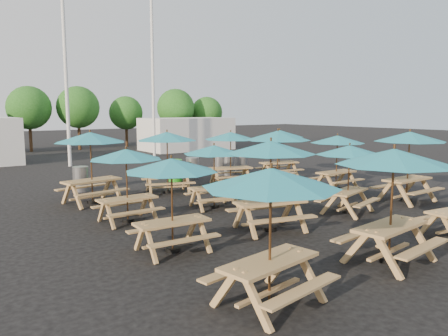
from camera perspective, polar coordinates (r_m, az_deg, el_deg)
ground at (r=15.52m, az=3.28°, el=-4.63°), size 120.00×120.00×0.00m
picnic_unit_0 at (r=7.21m, az=6.13°, el=-2.19°), size 2.63×2.63×2.38m
picnic_unit_1 at (r=10.03m, az=-6.88°, el=-0.22°), size 2.29×2.29×2.22m
picnic_unit_2 at (r=12.96m, az=-12.67°, el=1.29°), size 2.13×2.13×2.18m
picnic_unit_3 at (r=15.89m, az=-17.07°, el=3.42°), size 2.84×2.84×2.54m
picnic_unit_4 at (r=9.89m, az=21.29°, el=0.66°), size 2.68×2.68×2.51m
picnic_unit_5 at (r=11.77m, az=6.13°, el=2.11°), size 2.93×2.93×2.49m
picnic_unit_6 at (r=14.56m, az=-1.30°, el=2.00°), size 2.44×2.44×2.14m
picnic_unit_7 at (r=17.30m, az=-7.45°, el=3.74°), size 3.05×3.05×2.45m
picnic_unit_9 at (r=14.32m, az=16.07°, el=1.83°), size 2.63×2.63×2.20m
picnic_unit_10 at (r=16.55m, az=7.05°, el=3.81°), size 3.13×3.13×2.53m
picnic_unit_11 at (r=18.94m, az=0.88°, el=3.89°), size 2.88×2.88×2.35m
picnic_unit_13 at (r=16.82m, az=23.08°, el=3.37°), size 2.48×2.48×2.55m
picnic_unit_14 at (r=18.48m, az=14.59°, el=3.31°), size 2.21×2.21×2.26m
picnic_unit_15 at (r=21.09m, az=7.27°, el=4.17°), size 2.71×2.71×2.33m
waste_bin_0 at (r=18.62m, az=-18.20°, el=-1.36°), size 0.63×0.63×1.01m
waste_bin_1 at (r=20.25m, az=-6.37°, el=-0.31°), size 0.63×0.63×1.01m
waste_bin_2 at (r=21.02m, az=-4.14°, el=0.01°), size 0.63×0.63×1.01m
waste_bin_3 at (r=21.98m, az=-0.60°, el=0.36°), size 0.63×0.63×1.01m
waste_bin_4 at (r=22.04m, az=0.51°, el=0.38°), size 0.63×0.63×1.01m
waste_bin_5 at (r=22.72m, az=2.27°, el=0.60°), size 0.63×0.63×1.01m
mast_0 at (r=26.94m, az=-20.02°, el=12.97°), size 0.20×0.20×12.00m
mast_1 at (r=31.21m, az=-9.30°, el=12.54°), size 0.20×0.20×12.00m
event_tent_1 at (r=35.97m, az=-4.89°, el=4.47°), size 7.00×4.00×2.60m
tree_3 at (r=37.26m, az=-24.13°, el=7.18°), size 3.36×3.36×5.09m
tree_4 at (r=37.76m, az=-18.52°, el=7.53°), size 3.41×3.41×5.17m
tree_5 at (r=39.68m, az=-12.68°, el=7.02°), size 2.94×2.94×4.45m
tree_6 at (r=39.90m, az=-6.33°, el=7.82°), size 3.38×3.38×5.13m
tree_7 at (r=41.71m, az=-2.27°, el=7.25°), size 2.95×2.95×4.48m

